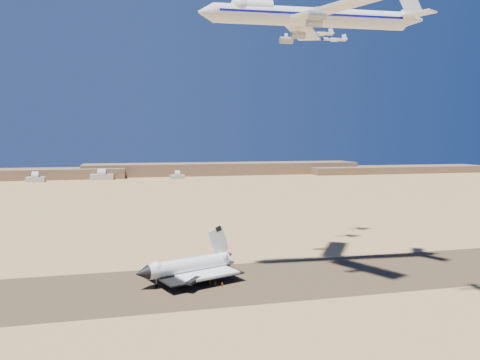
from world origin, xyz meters
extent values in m
plane|color=tan|center=(0.00, 0.00, 0.00)|extent=(1200.00, 1200.00, 0.00)
cube|color=#4F3927|center=(0.00, 0.00, 0.03)|extent=(600.00, 50.00, 0.06)
cube|color=#7F6046|center=(120.00, 540.00, 9.00)|extent=(420.00, 60.00, 18.00)
cube|color=#7F6046|center=(400.00, 510.00, 5.50)|extent=(300.00, 60.00, 11.00)
cube|color=beige|center=(-140.00, 470.00, 3.25)|extent=(22.00, 14.00, 6.50)
cube|color=beige|center=(-60.00, 485.00, 3.75)|extent=(30.00, 15.00, 7.50)
cube|color=beige|center=(40.00, 475.00, 2.75)|extent=(19.00, 12.50, 5.50)
cylinder|color=white|center=(-7.95, 5.60, 6.07)|extent=(32.28, 16.64, 5.66)
cone|color=black|center=(-25.18, -0.85, 6.07)|extent=(6.15, 6.63, 5.38)
sphere|color=white|center=(-20.26, 1.00, 6.87)|extent=(5.26, 5.26, 5.26)
cube|color=white|center=(-4.16, 7.02, 3.74)|extent=(29.33, 30.52, 0.91)
cube|color=black|center=(-6.05, 6.31, 3.29)|extent=(36.91, 33.35, 0.51)
cube|color=white|center=(4.36, 10.21, 13.95)|extent=(9.03, 3.95, 11.64)
cylinder|color=gray|center=(-20.26, 1.00, 1.62)|extent=(0.36, 0.36, 3.23)
cylinder|color=black|center=(-20.26, 1.00, 0.56)|extent=(1.20, 0.82, 1.11)
cylinder|color=gray|center=(-0.50, 2.99, 1.62)|extent=(0.36, 0.36, 3.23)
cylinder|color=black|center=(-0.50, 2.99, 0.56)|extent=(1.20, 0.82, 1.11)
cylinder|color=gray|center=(-4.04, 12.46, 1.62)|extent=(0.36, 0.36, 3.23)
cylinder|color=black|center=(-4.04, 12.46, 0.56)|extent=(1.20, 0.82, 1.11)
cylinder|color=silver|center=(39.23, 3.41, 99.22)|extent=(74.96, 12.49, 7.03)
cone|color=silver|center=(-0.73, 6.35, 99.22)|extent=(5.99, 7.41, 7.03)
sphere|color=silver|center=(11.86, 5.43, 101.74)|extent=(7.25, 7.25, 7.25)
cube|color=silver|center=(40.13, -14.27, 97.90)|extent=(22.32, 34.12, 0.77)
cube|color=silver|center=(42.71, 20.77, 97.90)|extent=(25.91, 33.13, 0.77)
cube|color=silver|center=(78.12, -6.61, 100.32)|extent=(10.69, 13.50, 0.55)
cube|color=silver|center=(79.17, 7.62, 100.32)|extent=(11.78, 13.38, 0.55)
cube|color=silver|center=(78.64, 0.51, 107.45)|extent=(12.54, 1.69, 15.69)
cylinder|color=gray|center=(36.31, -6.28, 94.61)|extent=(5.68, 3.25, 2.85)
cylinder|color=gray|center=(33.40, -15.97, 94.61)|extent=(5.68, 3.25, 2.85)
cylinder|color=gray|center=(37.76, 13.43, 94.61)|extent=(5.68, 3.25, 2.85)
cylinder|color=gray|center=(36.30, 23.44, 94.61)|extent=(5.68, 3.25, 2.85)
imported|color=orange|center=(0.67, -2.45, 0.95)|extent=(0.57, 0.73, 1.78)
imported|color=orange|center=(-0.95, -0.55, 1.01)|extent=(1.03, 1.04, 1.91)
imported|color=orange|center=(2.89, -4.18, 0.89)|extent=(0.97, 1.08, 1.66)
cylinder|color=silver|center=(62.26, 46.89, 103.85)|extent=(11.73, 1.62, 1.37)
cone|color=black|center=(55.24, 47.04, 103.85)|extent=(2.56, 1.32, 1.27)
sphere|color=black|center=(59.33, 46.95, 104.34)|extent=(1.37, 1.37, 1.37)
cube|color=silver|center=(63.23, 46.87, 103.66)|extent=(3.58, 7.87, 0.24)
cube|color=silver|center=(67.13, 46.78, 103.85)|extent=(2.25, 4.92, 0.20)
cube|color=silver|center=(67.33, 46.78, 105.22)|extent=(2.95, 0.31, 3.30)
cylinder|color=silver|center=(77.72, 64.63, 105.47)|extent=(12.50, 1.95, 1.45)
cone|color=black|center=(70.25, 64.92, 105.47)|extent=(2.75, 1.46, 1.35)
sphere|color=black|center=(74.61, 64.75, 105.98)|extent=(1.45, 1.45, 1.45)
cube|color=silver|center=(78.75, 64.58, 105.26)|extent=(3.96, 8.44, 0.26)
cube|color=silver|center=(82.90, 64.42, 105.47)|extent=(2.49, 5.28, 0.21)
cube|color=silver|center=(83.11, 64.41, 106.92)|extent=(3.15, 0.38, 3.51)
camera|label=1|loc=(-30.62, -165.76, 52.84)|focal=35.00mm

